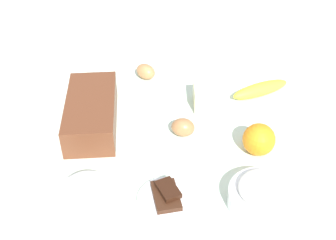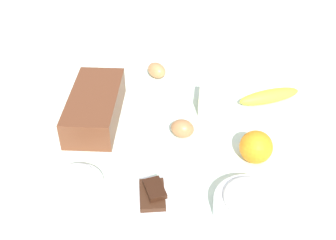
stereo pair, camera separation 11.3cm
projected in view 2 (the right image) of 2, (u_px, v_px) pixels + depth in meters
ground_plane at (168, 134)px, 1.16m from camera, size 2.40×2.40×0.02m
loaf_pan at (95, 106)px, 1.17m from camera, size 0.30×0.17×0.08m
flour_bowl at (250, 203)px, 0.91m from camera, size 0.16×0.16×0.07m
sugar_bowl at (75, 185)px, 0.96m from camera, size 0.13×0.13×0.06m
banana at (269, 96)px, 1.25m from camera, size 0.13×0.19×0.04m
orange_fruit at (256, 147)px, 1.04m from camera, size 0.08×0.08×0.08m
butter_block at (210, 100)px, 1.22m from camera, size 0.10×0.07×0.06m
egg_near_butter at (157, 70)px, 1.36m from camera, size 0.08×0.08×0.05m
egg_beside_bowl at (182, 128)px, 1.12m from camera, size 0.05×0.07×0.05m
chocolate_plate at (153, 196)px, 0.96m from camera, size 0.13×0.13×0.03m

